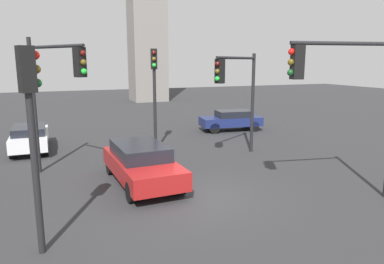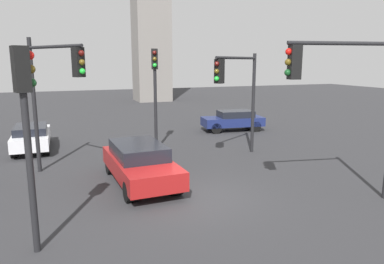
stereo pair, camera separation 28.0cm
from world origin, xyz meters
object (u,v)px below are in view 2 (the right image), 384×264
traffic_light_3 (346,85)px  car_2 (32,136)px  traffic_light_4 (155,80)px  car_1 (140,162)px  car_3 (233,120)px  traffic_light_2 (54,81)px  traffic_light_0 (237,84)px  traffic_light_1 (26,112)px

traffic_light_3 → car_2: 14.95m
traffic_light_4 → car_2: bearing=-95.7°
car_1 → car_3: (7.97, 8.02, -0.07)m
traffic_light_2 → car_3: traffic_light_2 is taller
car_1 → traffic_light_3: bearing=51.2°
traffic_light_0 → car_3: size_ratio=1.18×
traffic_light_0 → car_2: bearing=-63.0°
traffic_light_2 → car_1: bearing=28.4°
traffic_light_3 → car_2: traffic_light_3 is taller
traffic_light_1 → car_2: (-0.70, 10.95, -2.65)m
traffic_light_2 → traffic_light_3: bearing=24.0°
traffic_light_0 → traffic_light_4: size_ratio=0.95×
traffic_light_3 → car_1: traffic_light_3 is taller
traffic_light_2 → car_2: (-1.30, 5.37, -3.04)m
traffic_light_0 → traffic_light_2: bearing=-31.6°
traffic_light_4 → traffic_light_3: bearing=36.7°
traffic_light_0 → car_1: traffic_light_0 is taller
car_2 → traffic_light_0: bearing=-119.6°
traffic_light_2 → car_2: bearing=161.6°
car_1 → car_2: car_1 is taller
traffic_light_0 → car_3: bearing=-149.2°
traffic_light_4 → traffic_light_2: bearing=-41.4°
traffic_light_1 → car_1: traffic_light_1 is taller
traffic_light_4 → car_2: (-5.98, 2.16, -2.84)m
traffic_light_4 → car_2: traffic_light_4 is taller
traffic_light_3 → traffic_light_4: 9.58m
traffic_light_2 → traffic_light_4: (4.68, 3.21, -0.20)m
traffic_light_3 → traffic_light_4: size_ratio=1.02×
traffic_light_4 → car_1: size_ratio=1.05×
traffic_light_3 → traffic_light_2: bearing=-23.4°
traffic_light_0 → traffic_light_1: 10.10m
traffic_light_3 → car_1: (-5.57, 4.05, -2.97)m
car_1 → traffic_light_1: bearing=-43.0°
traffic_light_1 → car_2: bearing=74.2°
traffic_light_2 → car_2: size_ratio=1.27×
traffic_light_4 → car_3: (6.07, 3.23, -2.83)m
traffic_light_2 → traffic_light_0: bearing=59.5°
traffic_light_4 → car_2: size_ratio=1.20×
traffic_light_3 → car_3: traffic_light_3 is taller
car_1 → car_2: bearing=-152.4°
traffic_light_1 → traffic_light_2: traffic_light_2 is taller
car_3 → traffic_light_3: bearing=85.6°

